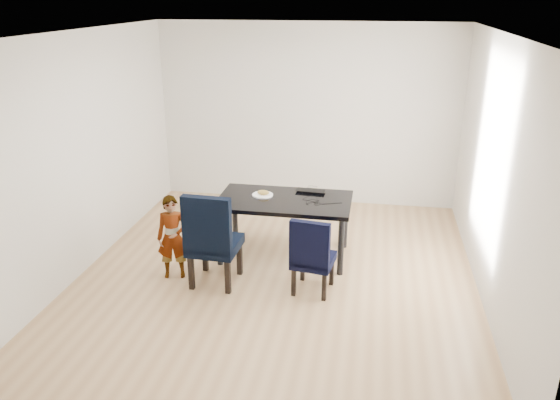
% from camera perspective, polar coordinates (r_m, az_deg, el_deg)
% --- Properties ---
extents(floor, '(4.50, 5.00, 0.01)m').
position_cam_1_polar(floor, '(6.41, -0.32, -7.79)').
color(floor, tan).
rests_on(floor, ground).
extents(ceiling, '(4.50, 5.00, 0.01)m').
position_cam_1_polar(ceiling, '(5.64, -0.37, 17.15)').
color(ceiling, white).
rests_on(ceiling, wall_back).
extents(wall_back, '(4.50, 0.01, 2.70)m').
position_cam_1_polar(wall_back, '(8.29, 2.83, 8.85)').
color(wall_back, silver).
rests_on(wall_back, ground).
extents(wall_front, '(4.50, 0.01, 2.70)m').
position_cam_1_polar(wall_front, '(3.63, -7.57, -7.60)').
color(wall_front, white).
rests_on(wall_front, ground).
extents(wall_left, '(0.01, 5.00, 2.70)m').
position_cam_1_polar(wall_left, '(6.66, -19.86, 4.63)').
color(wall_left, silver).
rests_on(wall_left, ground).
extents(wall_right, '(0.01, 5.00, 2.70)m').
position_cam_1_polar(wall_right, '(5.93, 21.66, 2.48)').
color(wall_right, white).
rests_on(wall_right, ground).
extents(dining_table, '(1.60, 0.90, 0.75)m').
position_cam_1_polar(dining_table, '(6.69, 0.45, -2.90)').
color(dining_table, black).
rests_on(dining_table, floor).
extents(chair_left, '(0.55, 0.57, 1.10)m').
position_cam_1_polar(chair_left, '(6.06, -6.84, -3.85)').
color(chair_left, black).
rests_on(chair_left, floor).
extents(chair_right, '(0.48, 0.50, 0.89)m').
position_cam_1_polar(chair_right, '(5.90, 3.54, -5.61)').
color(chair_right, black).
rests_on(chair_right, floor).
extents(child, '(0.41, 0.32, 0.98)m').
position_cam_1_polar(child, '(6.28, -11.14, -3.85)').
color(child, '#D94C12').
rests_on(child, floor).
extents(plate, '(0.26, 0.26, 0.01)m').
position_cam_1_polar(plate, '(6.66, -1.83, 0.54)').
color(plate, white).
rests_on(plate, dining_table).
extents(sandwich, '(0.16, 0.09, 0.06)m').
position_cam_1_polar(sandwich, '(6.64, -1.76, 0.80)').
color(sandwich, olive).
rests_on(sandwich, plate).
extents(laptop, '(0.38, 0.26, 0.03)m').
position_cam_1_polar(laptop, '(6.83, 3.28, 1.09)').
color(laptop, black).
rests_on(laptop, dining_table).
extents(cable_tangle, '(0.17, 0.17, 0.01)m').
position_cam_1_polar(cable_tangle, '(6.42, 3.46, -0.32)').
color(cable_tangle, black).
rests_on(cable_tangle, dining_table).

